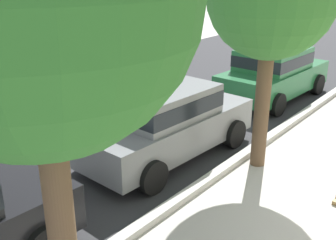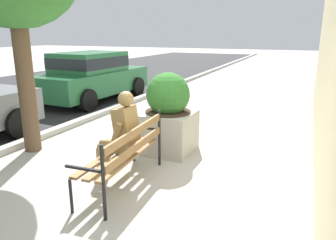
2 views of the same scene
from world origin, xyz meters
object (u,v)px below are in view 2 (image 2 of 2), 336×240
Objects in this scene: park_bench at (126,151)px; concrete_planter at (168,115)px; bronze_statue_seated at (119,137)px; parked_car_green at (92,75)px.

concrete_planter is at bearing 1.07° from park_bench.
bronze_statue_seated reaches higher than park_bench.
parked_car_green is at bearing 40.42° from park_bench.
park_bench is 0.44× the size of parked_car_green.
concrete_planter is (1.41, -0.18, 0.02)m from bronze_statue_seated.
concrete_planter is (1.57, 0.03, 0.14)m from park_bench.
bronze_statue_seated is at bearing 53.20° from park_bench.
bronze_statue_seated is at bearing -140.13° from parked_car_green.
concrete_planter is 5.25m from parked_car_green.
bronze_statue_seated is at bearing 172.58° from concrete_planter.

